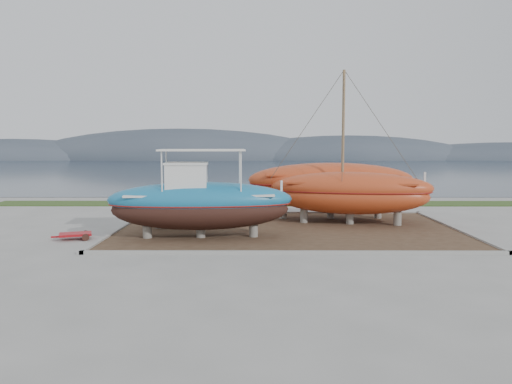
# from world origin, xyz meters

# --- Properties ---
(ground) EXTENTS (140.00, 140.00, 0.00)m
(ground) POSITION_xyz_m (0.00, 0.00, 0.00)
(ground) COLOR gray
(ground) RESTS_ON ground
(dirt_patch) EXTENTS (18.00, 12.00, 0.06)m
(dirt_patch) POSITION_xyz_m (0.00, 4.00, 0.03)
(dirt_patch) COLOR #422D1E
(dirt_patch) RESTS_ON ground
(curb_frame) EXTENTS (18.60, 12.60, 0.15)m
(curb_frame) POSITION_xyz_m (0.00, 4.00, 0.07)
(curb_frame) COLOR gray
(curb_frame) RESTS_ON ground
(grass_strip) EXTENTS (44.00, 3.00, 0.08)m
(grass_strip) POSITION_xyz_m (0.00, 15.50, 0.04)
(grass_strip) COLOR #284219
(grass_strip) RESTS_ON ground
(sea) EXTENTS (260.00, 100.00, 0.04)m
(sea) POSITION_xyz_m (0.00, 70.00, 0.00)
(sea) COLOR #1B2836
(sea) RESTS_ON ground
(mountain_ridge) EXTENTS (200.00, 36.00, 20.00)m
(mountain_ridge) POSITION_xyz_m (0.00, 125.00, 0.00)
(mountain_ridge) COLOR #333D49
(mountain_ridge) RESTS_ON ground
(blue_caique) EXTENTS (9.23, 3.45, 4.36)m
(blue_caique) POSITION_xyz_m (-4.44, 1.42, 2.24)
(blue_caique) COLOR #196C9B
(blue_caique) RESTS_ON dirt_patch
(white_dinghy) EXTENTS (4.65, 3.29, 1.31)m
(white_dinghy) POSITION_xyz_m (-5.90, 4.66, 0.72)
(white_dinghy) COLOR silver
(white_dinghy) RESTS_ON dirt_patch
(orange_sailboat) EXTENTS (9.54, 4.36, 8.75)m
(orange_sailboat) POSITION_xyz_m (3.69, 5.56, 4.44)
(orange_sailboat) COLOR #AA3B1A
(orange_sailboat) RESTS_ON dirt_patch
(orange_bare_hull) EXTENTS (10.26, 3.20, 3.35)m
(orange_bare_hull) POSITION_xyz_m (2.90, 7.77, 1.73)
(orange_bare_hull) COLOR #AA3B1A
(orange_bare_hull) RESTS_ON dirt_patch
(red_trailer) EXTENTS (2.49, 1.80, 0.32)m
(red_trailer) POSITION_xyz_m (-10.56, 1.15, 0.16)
(red_trailer) COLOR #A81318
(red_trailer) RESTS_ON ground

